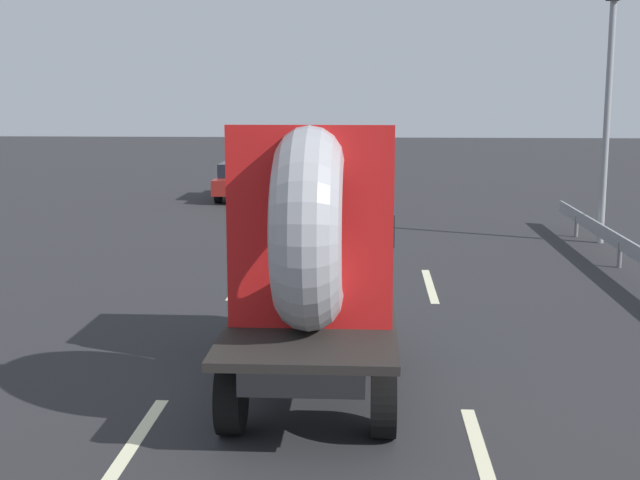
{
  "coord_description": "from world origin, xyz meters",
  "views": [
    {
      "loc": [
        0.64,
        -11.05,
        3.82
      ],
      "look_at": [
        -0.04,
        0.59,
        1.79
      ],
      "focal_mm": 48.41,
      "sensor_mm": 36.0,
      "label": 1
    }
  ],
  "objects": [
    {
      "name": "traffic_light",
      "position": [
        6.5,
        10.84,
        4.39
      ],
      "size": [
        0.42,
        0.36,
        6.86
      ],
      "color": "gray",
      "rests_on": "ground_plane"
    },
    {
      "name": "lane_dash_right_near",
      "position": [
        1.85,
        -2.48,
        0.0
      ],
      "size": [
        0.16,
        2.9,
        0.01
      ],
      "primitive_type": "cube",
      "rotation": [
        0.0,
        0.0,
        1.57
      ],
      "color": "beige",
      "rests_on": "ground_plane"
    },
    {
      "name": "lane_dash_left_far",
      "position": [
        -1.92,
        5.73,
        0.0
      ],
      "size": [
        0.16,
        2.95,
        0.01
      ],
      "primitive_type": "cube",
      "rotation": [
        0.0,
        0.0,
        1.57
      ],
      "color": "beige",
      "rests_on": "ground_plane"
    },
    {
      "name": "lane_dash_right_far",
      "position": [
        1.85,
        5.71,
        0.0
      ],
      "size": [
        0.16,
        2.98,
        0.01
      ],
      "primitive_type": "cube",
      "rotation": [
        0.0,
        0.0,
        1.57
      ],
      "color": "beige",
      "rests_on": "ground_plane"
    },
    {
      "name": "distant_sedan",
      "position": [
        -3.8,
        19.31,
        0.7
      ],
      "size": [
        1.72,
        4.02,
        1.31
      ],
      "color": "black",
      "rests_on": "ground_plane"
    },
    {
      "name": "flatbed_truck",
      "position": [
        -0.04,
        -0.09,
        1.7
      ],
      "size": [
        2.02,
        4.77,
        3.44
      ],
      "color": "black",
      "rests_on": "ground_plane"
    },
    {
      "name": "ground_plane",
      "position": [
        0.0,
        0.0,
        0.0
      ],
      "size": [
        120.0,
        120.0,
        0.0
      ],
      "primitive_type": "plane",
      "color": "#28282B"
    },
    {
      "name": "lane_dash_left_near",
      "position": [
        -1.92,
        -2.08,
        0.0
      ],
      "size": [
        0.16,
        2.29,
        0.01
      ],
      "primitive_type": "cube",
      "rotation": [
        0.0,
        0.0,
        1.57
      ],
      "color": "beige",
      "rests_on": "ground_plane"
    }
  ]
}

